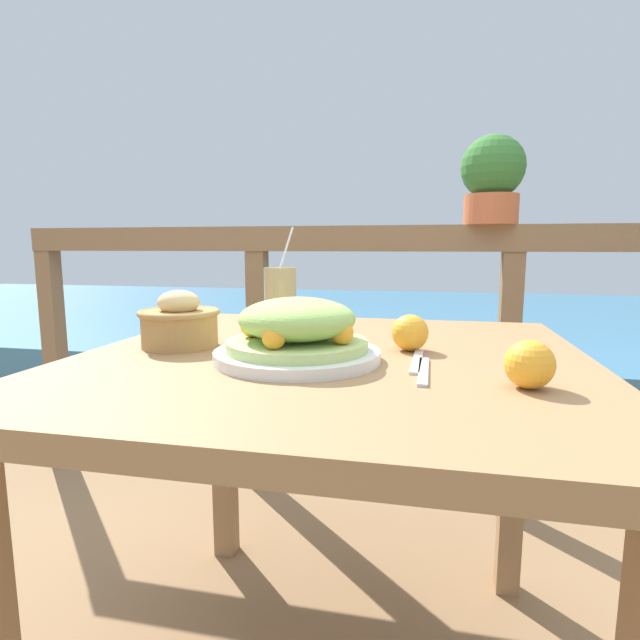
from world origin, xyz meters
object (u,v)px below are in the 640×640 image
bread_basket (180,323)px  potted_plant (492,178)px  drink_glass (280,301)px  salad_plate (297,334)px

bread_basket → potted_plant: 1.18m
drink_glass → salad_plate: bearing=-67.5°
bread_basket → potted_plant: size_ratio=0.56×
salad_plate → bread_basket: size_ratio=1.82×
drink_glass → bread_basket: bearing=-128.9°
drink_glass → bread_basket: (-0.16, -0.19, -0.03)m
salad_plate → bread_basket: (-0.27, 0.07, 0.00)m
salad_plate → potted_plant: bearing=65.7°
salad_plate → potted_plant: 1.10m
bread_basket → potted_plant: bearing=51.5°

